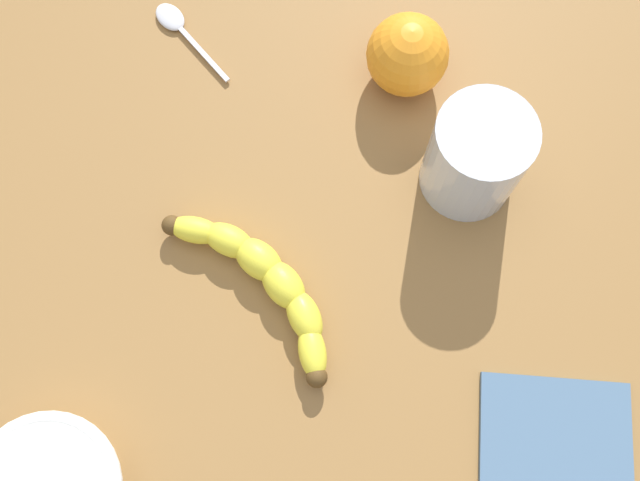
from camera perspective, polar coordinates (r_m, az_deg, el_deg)
wooden_tabletop at (r=69.35cm, az=-0.93°, el=-0.94°), size 120.00×120.00×3.00cm
banana at (r=65.68cm, az=-4.38°, el=-3.01°), size 15.24×15.75×3.19cm
smoothie_glass at (r=67.13cm, az=11.84°, el=6.20°), size 8.69×8.69×10.26cm
orange_fruit at (r=71.92cm, az=6.74°, el=13.99°), size 7.79×7.79×7.79cm
teaspoon at (r=78.91cm, az=-11.15°, el=16.19°), size 9.25×8.62×0.80cm
folded_napkin at (r=67.84cm, az=17.69°, el=-16.34°), size 15.55×13.41×0.60cm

